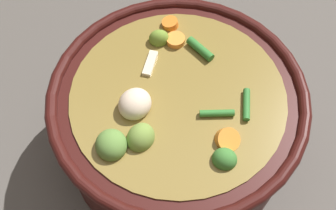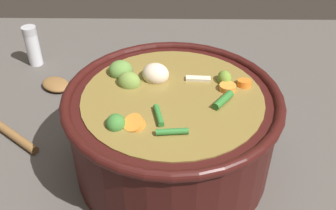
% 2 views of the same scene
% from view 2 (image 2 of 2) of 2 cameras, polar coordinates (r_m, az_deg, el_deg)
% --- Properties ---
extents(ground_plane, '(1.10, 1.10, 0.00)m').
position_cam_2_polar(ground_plane, '(0.63, 0.45, -8.65)').
color(ground_plane, '#514C47').
extents(cooking_pot, '(0.31, 0.31, 0.16)m').
position_cam_2_polar(cooking_pot, '(0.58, 0.46, -3.58)').
color(cooking_pot, '#38110F').
rests_on(cooking_pot, ground_plane).
extents(wooden_spoon, '(0.24, 0.24, 0.02)m').
position_cam_2_polar(wooden_spoon, '(0.80, -20.59, 0.39)').
color(wooden_spoon, brown).
rests_on(wooden_spoon, ground_plane).
extents(salt_shaker, '(0.03, 0.03, 0.09)m').
position_cam_2_polar(salt_shaker, '(0.91, -19.42, 8.23)').
color(salt_shaker, silver).
rests_on(salt_shaker, ground_plane).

